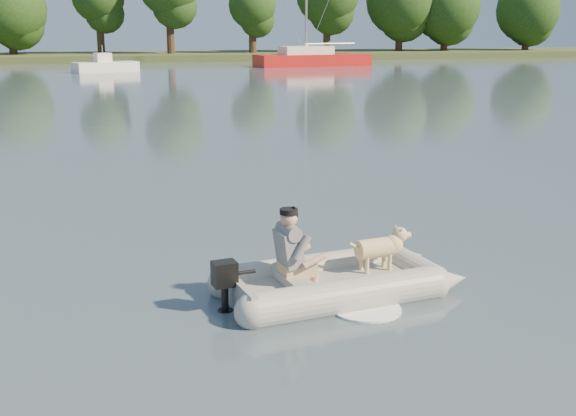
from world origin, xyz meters
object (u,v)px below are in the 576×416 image
object	(u,v)px
dog	(376,252)
sailboat	(311,59)
man	(290,245)
dinghy	(337,254)
motorboat	(105,59)

from	to	relation	value
dog	sailboat	bearing A→B (deg)	66.02
man	dog	distance (m)	1.17
dinghy	motorboat	distance (m)	43.82
motorboat	sailboat	size ratio (longest dim) A/B	0.36
motorboat	sailboat	world-z (taller)	sailboat
man	motorboat	size ratio (longest dim) A/B	0.21
dog	motorboat	distance (m)	43.72
motorboat	sailboat	bearing A→B (deg)	-7.86
dinghy	dog	xyz separation A→B (m)	(0.54, 0.13, -0.06)
dog	sailboat	size ratio (longest dim) A/B	0.06
dog	motorboat	bearing A→B (deg)	84.94
dinghy	man	bearing A→B (deg)	175.76
man	motorboat	bearing A→B (deg)	83.44
dinghy	man	distance (m)	0.62
dinghy	sailboat	bearing A→B (deg)	65.45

